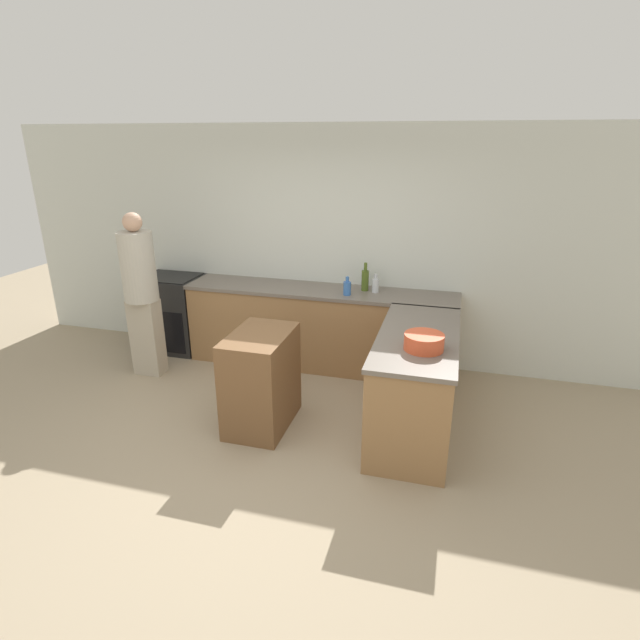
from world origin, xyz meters
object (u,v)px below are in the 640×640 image
Objects in this scene: range_oven at (173,313)px; water_bottle_blue at (347,288)px; island_table at (261,380)px; olive_oil_bottle at (365,280)px; mixing_bowl at (424,342)px; vinegar_bottle_clear at (375,285)px; person_by_range at (141,290)px.

range_oven is 4.64× the size of water_bottle_blue.
island_table is (1.74, -1.40, -0.02)m from range_oven.
olive_oil_bottle reaches higher than water_bottle_blue.
water_bottle_blue is (-0.92, 1.28, 0.02)m from mixing_bowl.
olive_oil_bottle reaches higher than vinegar_bottle_clear.
mixing_bowl reaches higher than island_table.
person_by_range is at bearing -160.70° from olive_oil_bottle.
person_by_range is at bearing -164.64° from water_bottle_blue.
mixing_bowl is 1.58m from water_bottle_blue.
olive_oil_bottle is (0.67, 1.48, 0.61)m from island_table.
vinegar_bottle_clear is at bearing 61.22° from island_table.
island_table is 2.86× the size of olive_oil_bottle.
mixing_bowl is (1.43, -0.02, 0.55)m from island_table.
vinegar_bottle_clear is (2.54, 0.05, 0.55)m from range_oven.
island_table is 4.45× the size of water_bottle_blue.
olive_oil_bottle is at bearing 2.01° from range_oven.
water_bottle_blue reaches higher than island_table.
mixing_bowl is at bearing -63.06° from olive_oil_bottle.
range_oven is 2.23m from island_table.
water_bottle_blue is 0.11× the size of person_by_range.
mixing_bowl is 1.54× the size of vinegar_bottle_clear.
mixing_bowl is at bearing -66.38° from vinegar_bottle_clear.
vinegar_bottle_clear is at bearing 1.04° from range_oven.
island_table is at bearing -112.14° from water_bottle_blue.
person_by_range reaches higher than mixing_bowl.
olive_oil_bottle is 2.45m from person_by_range.
olive_oil_bottle reaches higher than island_table.
island_table is 1.53m from mixing_bowl.
mixing_bowl is 1.58× the size of water_bottle_blue.
water_bottle_blue is 0.97× the size of vinegar_bottle_clear.
water_bottle_blue is at bearing -147.29° from vinegar_bottle_clear.
vinegar_bottle_clear is at bearing 17.57° from person_by_range.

